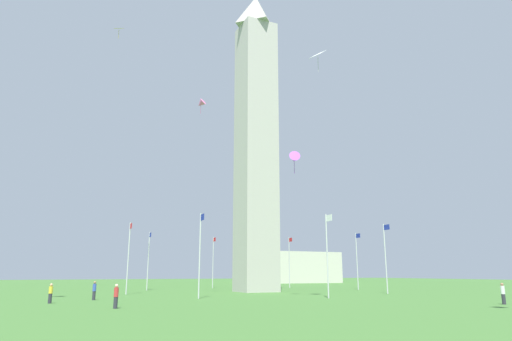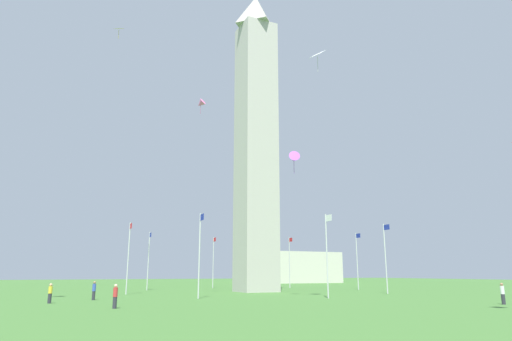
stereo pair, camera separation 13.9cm
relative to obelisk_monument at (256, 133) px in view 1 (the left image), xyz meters
The scene contains 19 objects.
ground_plane 22.05m from the obelisk_monument, ahead, with size 260.00×260.00×0.00m, color #3D6B2D.
obelisk_monument is the anchor object (origin of this frame).
flagpole_n 24.30m from the obelisk_monument, ahead, with size 1.12×0.14×8.40m.
flagpole_ne 24.29m from the obelisk_monument, 44.86° to the left, with size 1.12×0.14×8.40m.
flagpole_e 24.26m from the obelisk_monument, 89.80° to the left, with size 1.12×0.14×8.40m.
flagpole_se 24.23m from the obelisk_monument, 134.86° to the left, with size 1.12×0.14×8.40m.
flagpole_s 24.22m from the obelisk_monument, behind, with size 1.12×0.14×8.40m.
flagpole_sw 24.23m from the obelisk_monument, 134.86° to the right, with size 1.12×0.14×8.40m.
flagpole_w 24.26m from the obelisk_monument, 89.80° to the right, with size 1.12×0.14×8.40m.
flagpole_nw 24.29m from the obelisk_monument, 44.86° to the right, with size 1.12×0.14×8.40m.
person_red_shirt 36.80m from the obelisk_monument, 44.79° to the right, with size 0.32×0.32×1.69m.
person_blue_shirt 31.81m from the obelisk_monument, 64.94° to the right, with size 0.32×0.32×1.71m.
person_white_shirt 37.76m from the obelisk_monument, 14.19° to the left, with size 0.32×0.32×1.68m.
person_yellow_shirt 35.63m from the obelisk_monument, 62.08° to the right, with size 0.32×0.32×1.61m.
kite_yellow_diamond 22.75m from the obelisk_monument, 85.05° to the right, with size 1.27×1.31×1.67m.
kite_pink_delta 12.65m from the obelisk_monument, 57.11° to the right, with size 1.51×1.48×1.90m.
kite_purple_delta 16.23m from the obelisk_monument, ahead, with size 1.78×1.66×2.45m.
kite_white_diamond 21.24m from the obelisk_monument, ahead, with size 1.63×1.47×2.33m.
distant_building 65.56m from the obelisk_monument, 147.49° to the left, with size 27.54×17.98×7.55m.
Camera 1 is at (55.37, -26.33, 2.48)m, focal length 31.35 mm.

